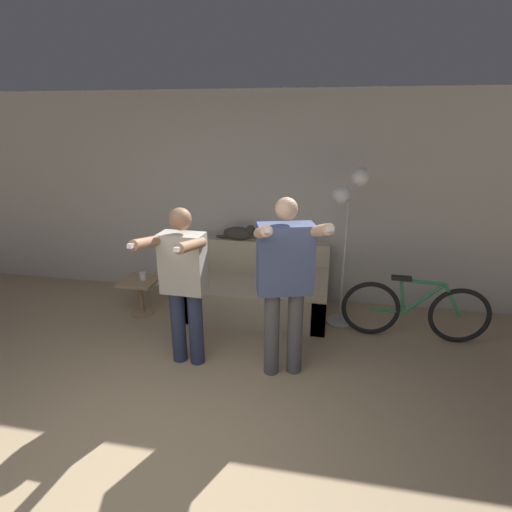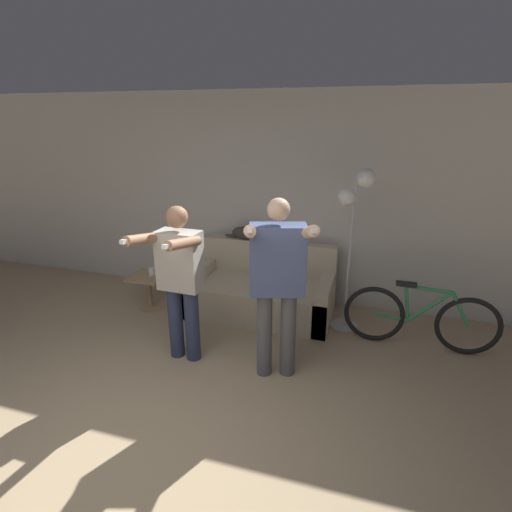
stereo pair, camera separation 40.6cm
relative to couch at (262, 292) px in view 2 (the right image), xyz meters
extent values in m
plane|color=tan|center=(-0.30, -2.66, -0.26)|extent=(16.00, 16.00, 0.00)
cube|color=beige|center=(-0.30, 0.54, 1.04)|extent=(10.00, 0.05, 2.60)
cube|color=beige|center=(0.00, -0.04, -0.06)|extent=(1.71, 0.86, 0.40)
cube|color=beige|center=(0.00, 0.32, 0.35)|extent=(1.71, 0.14, 0.42)
cube|color=beige|center=(-0.77, -0.04, 0.01)|extent=(0.16, 0.86, 0.54)
cube|color=beige|center=(0.77, -0.04, 0.01)|extent=(0.16, 0.86, 0.54)
cylinder|color=#2D3856|center=(-0.54, -1.16, 0.11)|extent=(0.14, 0.14, 0.75)
cylinder|color=#2D3856|center=(-0.36, -1.17, 0.11)|extent=(0.14, 0.14, 0.75)
cube|color=#B7B2A8|center=(-0.45, -1.16, 0.77)|extent=(0.41, 0.24, 0.56)
sphere|color=#9E7051|center=(-0.45, -1.16, 1.18)|extent=(0.20, 0.20, 0.20)
cylinder|color=#9E7051|center=(-0.65, -1.40, 1.03)|extent=(0.11, 0.51, 0.18)
cube|color=white|center=(-0.66, -1.65, 1.07)|extent=(0.04, 0.13, 0.06)
cylinder|color=#9E7051|center=(-0.27, -1.42, 1.03)|extent=(0.11, 0.51, 0.18)
cube|color=white|center=(-0.28, -1.66, 1.07)|extent=(0.04, 0.13, 0.06)
cylinder|color=#56565B|center=(0.37, -1.20, 0.15)|extent=(0.14, 0.14, 0.82)
cylinder|color=#56565B|center=(0.58, -1.13, 0.15)|extent=(0.14, 0.14, 0.82)
cube|color=#475684|center=(0.48, -1.16, 0.87)|extent=(0.52, 0.35, 0.62)
sphere|color=#D8AD8C|center=(0.48, -1.16, 1.31)|extent=(0.19, 0.19, 0.19)
cylinder|color=#D8AD8C|center=(0.33, -1.46, 1.18)|extent=(0.23, 0.51, 0.24)
cube|color=white|center=(0.40, -1.69, 1.26)|extent=(0.07, 0.13, 0.07)
cylinder|color=#D8AD8C|center=(0.76, -1.33, 1.18)|extent=(0.23, 0.51, 0.24)
cube|color=white|center=(0.83, -1.55, 1.26)|extent=(0.07, 0.13, 0.07)
ellipsoid|color=#3D3833|center=(-0.29, 0.32, 0.64)|extent=(0.38, 0.13, 0.17)
sphere|color=#3D3833|center=(-0.13, 0.32, 0.70)|extent=(0.11, 0.11, 0.11)
ellipsoid|color=#3D3833|center=(-0.49, 0.34, 0.58)|extent=(0.21, 0.04, 0.04)
cone|color=#3D3833|center=(-0.15, 0.30, 0.74)|extent=(0.03, 0.03, 0.03)
cone|color=#3D3833|center=(-0.15, 0.34, 0.74)|extent=(0.03, 0.03, 0.03)
cylinder|color=#B2B2B7|center=(1.02, -0.08, -0.25)|extent=(0.31, 0.31, 0.02)
cylinder|color=#B2B2B7|center=(1.02, -0.08, 0.55)|extent=(0.03, 0.03, 1.62)
sphere|color=white|center=(1.12, -0.08, 1.44)|extent=(0.20, 0.20, 0.20)
sphere|color=white|center=(0.94, -0.08, 1.24)|extent=(0.20, 0.20, 0.20)
cylinder|color=#A38460|center=(-1.38, -0.30, -0.25)|extent=(0.29, 0.29, 0.02)
cylinder|color=#A38460|center=(-1.38, -0.30, -0.06)|extent=(0.06, 0.06, 0.41)
cube|color=#A38460|center=(-1.38, -0.30, 0.16)|extent=(0.42, 0.42, 0.03)
cylinder|color=white|center=(-1.33, -0.28, 0.22)|extent=(0.08, 0.08, 0.09)
torus|color=black|center=(2.23, -0.29, 0.05)|extent=(0.62, 0.05, 0.62)
torus|color=black|center=(1.33, -0.29, 0.05)|extent=(0.62, 0.05, 0.62)
cylinder|color=#338E56|center=(1.86, -0.29, 0.21)|extent=(0.40, 0.04, 0.38)
cylinder|color=#338E56|center=(1.64, -0.29, 0.22)|extent=(0.10, 0.04, 0.38)
cylinder|color=#338E56|center=(1.82, -0.29, 0.40)|extent=(0.44, 0.04, 0.05)
cylinder|color=#338E56|center=(1.50, -0.29, 0.04)|extent=(0.34, 0.04, 0.05)
cylinder|color=#338E56|center=(2.14, -0.29, 0.22)|extent=(0.22, 0.04, 0.36)
cube|color=black|center=(1.61, -0.29, 0.43)|extent=(0.20, 0.07, 0.04)
camera|label=1|loc=(0.84, -4.38, 2.02)|focal=28.00mm
camera|label=2|loc=(1.24, -4.28, 2.02)|focal=28.00mm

